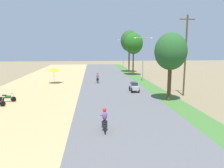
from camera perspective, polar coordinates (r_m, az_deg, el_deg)
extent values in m
cylinder|color=black|center=(23.63, -27.07, -4.69)|extent=(0.56, 0.06, 0.56)
cylinder|color=#A5A8AD|center=(23.59, -27.26, -4.05)|extent=(0.26, 0.05, 0.68)
cylinder|color=black|center=(23.53, -27.46, -3.17)|extent=(0.04, 0.54, 0.04)
cylinder|color=black|center=(25.17, -24.72, -3.68)|extent=(0.56, 0.06, 0.56)
cylinder|color=black|center=(25.61, -27.34, -3.66)|extent=(0.56, 0.06, 0.56)
cube|color=#333338|center=(25.35, -26.07, -3.28)|extent=(1.12, 0.12, 0.12)
ellipsoid|color=#14722D|center=(25.29, -25.93, -2.97)|extent=(0.64, 0.28, 0.32)
cube|color=black|center=(25.39, -26.71, -2.70)|extent=(0.44, 0.20, 0.10)
cylinder|color=#A5A8AD|center=(25.14, -24.89, -3.08)|extent=(0.26, 0.05, 0.68)
cylinder|color=black|center=(25.08, -25.08, -2.26)|extent=(0.04, 0.54, 0.04)
cylinder|color=#99999E|center=(35.73, -15.14, 1.84)|extent=(0.05, 0.05, 2.10)
cone|color=gold|center=(35.59, -15.23, 3.75)|extent=(2.20, 2.20, 0.55)
cylinder|color=#4C351E|center=(23.96, 15.01, 0.72)|extent=(0.40, 0.40, 4.23)
ellipsoid|color=#225424|center=(23.70, 15.35, 8.38)|extent=(3.41, 3.41, 3.94)
cylinder|color=#4C351E|center=(45.05, 5.65, 5.77)|extent=(0.27, 0.27, 5.37)
ellipsoid|color=#1D5C18|center=(44.95, 5.73, 10.71)|extent=(3.89, 3.89, 4.34)
cylinder|color=#4C351E|center=(50.65, 4.56, 6.53)|extent=(0.31, 0.31, 5.94)
ellipsoid|color=#264F21|center=(50.60, 4.62, 11.40)|extent=(4.00, 4.00, 4.84)
cylinder|color=gray|center=(36.97, 8.23, 6.54)|extent=(0.16, 0.16, 7.51)
cylinder|color=gray|center=(36.80, 7.29, 12.16)|extent=(1.40, 0.08, 0.08)
ellipsoid|color=silver|center=(36.65, 6.19, 12.08)|extent=(0.36, 0.20, 0.14)
cylinder|color=gray|center=(37.13, 9.44, 12.09)|extent=(1.40, 0.08, 0.08)
ellipsoid|color=silver|center=(37.31, 10.50, 11.94)|extent=(0.36, 0.20, 0.14)
cylinder|color=gray|center=(59.54, 2.99, 8.00)|extent=(0.16, 0.16, 7.99)
cylinder|color=gray|center=(59.45, 2.34, 11.71)|extent=(1.40, 0.08, 0.08)
ellipsoid|color=silver|center=(59.36, 1.66, 11.65)|extent=(0.36, 0.20, 0.14)
cylinder|color=gray|center=(59.66, 3.71, 11.69)|extent=(1.40, 0.08, 0.08)
ellipsoid|color=silver|center=(59.77, 4.38, 11.61)|extent=(0.36, 0.20, 0.14)
cylinder|color=brown|center=(26.98, 18.94, 6.97)|extent=(0.20, 0.20, 9.48)
cube|color=#473323|center=(27.15, 19.44, 15.94)|extent=(1.80, 0.10, 0.10)
cube|color=#B7BCC1|center=(28.04, 5.91, -0.88)|extent=(0.84, 1.95, 0.50)
cube|color=#232B38|center=(28.01, 5.90, 0.04)|extent=(0.77, 1.10, 0.40)
cylinder|color=black|center=(27.51, 7.14, -1.70)|extent=(0.10, 0.60, 0.60)
cylinder|color=black|center=(27.33, 5.22, -1.74)|extent=(0.10, 0.60, 0.60)
cylinder|color=black|center=(28.86, 6.54, -1.15)|extent=(0.10, 0.60, 0.60)
cylinder|color=black|center=(28.68, 4.70, -1.19)|extent=(0.10, 0.60, 0.60)
cylinder|color=black|center=(15.76, -2.15, -10.39)|extent=(0.06, 0.56, 0.56)
cylinder|color=black|center=(14.61, -1.87, -12.05)|extent=(0.06, 0.56, 0.56)
cube|color=#333338|center=(15.12, -2.02, -10.55)|extent=(0.12, 1.12, 0.12)
ellipsoid|color=silver|center=(15.15, -2.04, -9.95)|extent=(0.28, 0.64, 0.32)
cube|color=black|center=(14.77, -1.96, -9.98)|extent=(0.20, 0.44, 0.10)
cylinder|color=#A5A8AD|center=(15.62, -2.15, -9.54)|extent=(0.05, 0.26, 0.68)
cylinder|color=black|center=(15.44, -2.14, -8.31)|extent=(0.54, 0.04, 0.04)
ellipsoid|color=#724C8C|center=(14.72, -1.99, -8.41)|extent=(0.36, 0.28, 0.64)
sphere|color=red|center=(14.63, -2.01, -6.87)|extent=(0.28, 0.28, 0.28)
cylinder|color=#2D2D38|center=(15.01, -2.54, -10.63)|extent=(0.12, 0.12, 0.48)
cylinder|color=#2D2D38|center=(15.03, -1.45, -10.60)|extent=(0.12, 0.12, 0.48)
cylinder|color=black|center=(35.80, -3.88, 0.96)|extent=(0.06, 0.56, 0.56)
cylinder|color=black|center=(34.58, -3.82, 0.65)|extent=(0.06, 0.56, 0.56)
cube|color=#333338|center=(35.16, -3.85, 1.09)|extent=(0.12, 1.12, 0.12)
ellipsoid|color=black|center=(35.22, -3.86, 1.34)|extent=(0.28, 0.64, 0.32)
cube|color=black|center=(34.85, -3.84, 1.45)|extent=(0.20, 0.44, 0.10)
cylinder|color=#A5A8AD|center=(35.71, -3.88, 1.37)|extent=(0.05, 0.26, 0.68)
cylinder|color=black|center=(35.59, -3.88, 1.95)|extent=(0.54, 0.04, 0.04)
ellipsoid|color=#724C8C|center=(34.87, -3.85, 2.12)|extent=(0.36, 0.28, 0.64)
sphere|color=red|center=(34.86, -3.86, 2.78)|extent=(0.28, 0.28, 0.28)
cylinder|color=#2D2D38|center=(35.06, -4.07, 1.10)|extent=(0.12, 0.12, 0.48)
cylinder|color=#2D2D38|center=(35.07, -3.62, 1.11)|extent=(0.12, 0.12, 0.48)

